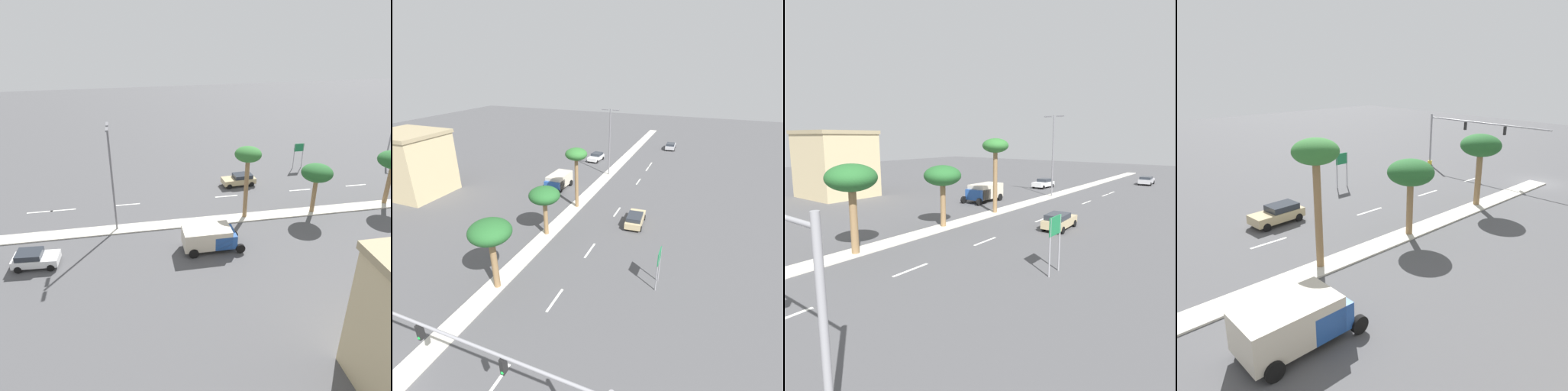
# 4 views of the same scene
# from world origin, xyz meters

# --- Properties ---
(ground_plane) EXTENTS (160.00, 160.00, 0.00)m
(ground_plane) POSITION_xyz_m (0.00, 32.26, 0.00)
(ground_plane) COLOR #4C4C4F
(median_curb) EXTENTS (1.80, 82.94, 0.12)m
(median_curb) POSITION_xyz_m (0.00, 41.47, 0.06)
(median_curb) COLOR beige
(median_curb) RESTS_ON ground
(lane_stripe_front) EXTENTS (0.20, 2.80, 0.01)m
(lane_stripe_front) POSITION_xyz_m (5.58, 4.00, 0.01)
(lane_stripe_front) COLOR silver
(lane_stripe_front) RESTS_ON ground
(lane_stripe_right) EXTENTS (0.20, 2.80, 0.01)m
(lane_stripe_right) POSITION_xyz_m (5.58, 11.62, 0.01)
(lane_stripe_right) COLOR silver
(lane_stripe_right) RESTS_ON ground
(lane_stripe_mid) EXTENTS (0.20, 2.80, 0.01)m
(lane_stripe_mid) POSITION_xyz_m (5.58, 19.34, 0.01)
(lane_stripe_mid) COLOR silver
(lane_stripe_mid) RESTS_ON ground
(lane_stripe_outboard) EXTENTS (0.20, 2.80, 0.01)m
(lane_stripe_outboard) POSITION_xyz_m (5.58, 28.94, 0.01)
(lane_stripe_outboard) COLOR silver
(lane_stripe_outboard) RESTS_ON ground
(lane_stripe_leading) EXTENTS (0.20, 2.80, 0.01)m
(lane_stripe_leading) POSITION_xyz_m (5.58, 40.82, 0.01)
(lane_stripe_leading) COLOR silver
(lane_stripe_leading) RESTS_ON ground
(lane_stripe_rear) EXTENTS (0.20, 2.80, 0.01)m
(lane_stripe_rear) POSITION_xyz_m (5.58, 48.11, 0.01)
(lane_stripe_rear) COLOR silver
(lane_stripe_rear) RESTS_ON ground
(lane_stripe_center) EXTENTS (0.20, 2.80, 0.01)m
(lane_stripe_center) POSITION_xyz_m (5.58, 50.63, 0.01)
(lane_stripe_center) COLOR silver
(lane_stripe_center) RESTS_ON ground
(directional_road_sign) EXTENTS (0.10, 1.42, 3.57)m
(directional_road_sign) POSITION_xyz_m (12.90, 16.50, 2.57)
(directional_road_sign) COLOR gray
(directional_road_sign) RESTS_ON ground
(commercial_building) EXTENTS (9.16, 8.35, 9.06)m
(commercial_building) POSITION_xyz_m (-23.70, 24.11, 4.55)
(commercial_building) COLOR #C6B284
(commercial_building) RESTS_ON ground
(palm_tree_right) EXTENTS (3.50, 3.50, 6.29)m
(palm_tree_right) POSITION_xyz_m (0.29, 11.22, 5.30)
(palm_tree_right) COLOR olive
(palm_tree_right) RESTS_ON median_curb
(palm_tree_far) EXTENTS (3.37, 3.37, 5.58)m
(palm_tree_far) POSITION_xyz_m (-0.12, 20.56, 4.66)
(palm_tree_far) COLOR olive
(palm_tree_far) RESTS_ON median_curb
(palm_tree_rear) EXTENTS (2.77, 2.77, 7.94)m
(palm_tree_rear) POSITION_xyz_m (0.17, 28.34, 6.89)
(palm_tree_rear) COLOR olive
(palm_tree_rear) RESTS_ON median_curb
(street_lamp_far) EXTENTS (2.90, 0.24, 10.95)m
(street_lamp_far) POSITION_xyz_m (0.07, 42.09, 6.46)
(street_lamp_far) COLOR slate
(street_lamp_far) RESTS_ON median_curb
(sedan_silver_left) EXTENTS (2.23, 4.49, 1.45)m
(sedan_silver_left) POSITION_xyz_m (7.44, 63.66, 0.78)
(sedan_silver_left) COLOR #B2B2B7
(sedan_silver_left) RESTS_ON ground
(sedan_white_center) EXTENTS (2.27, 4.07, 1.49)m
(sedan_white_center) POSITION_xyz_m (-4.92, 49.26, 0.79)
(sedan_white_center) COLOR silver
(sedan_white_center) RESTS_ON ground
(sedan_tan_outboard) EXTENTS (2.19, 4.35, 1.48)m
(sedan_tan_outboard) POSITION_xyz_m (8.55, 26.44, 0.79)
(sedan_tan_outboard) COLOR tan
(sedan_tan_outboard) RESTS_ON ground
(box_truck) EXTENTS (2.71, 5.67, 2.25)m
(box_truck) POSITION_xyz_m (-5.12, 33.32, 1.26)
(box_truck) COLOR #234C99
(box_truck) RESTS_ON ground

